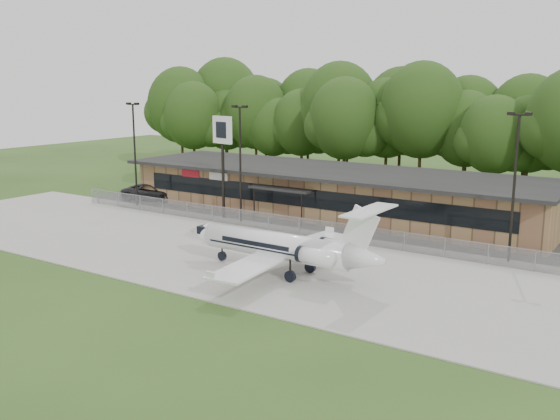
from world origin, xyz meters
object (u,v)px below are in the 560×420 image
Objects in this scene: business_jet at (283,247)px; pole_sign at (222,141)px; terminal at (332,191)px; suv at (154,192)px.

pole_sign is (-13.79, 11.22, 5.23)m from business_jet.
business_jet is at bearing -70.20° from terminal.
suv is (-18.85, -4.28, -1.27)m from terminal.
business_jet is at bearing -138.16° from suv.
business_jet is at bearing -26.17° from pole_sign.
suv is (-25.46, 14.09, -0.92)m from business_jet.
business_jet is 29.12m from suv.
suv is at bearing 151.87° from business_jet.
terminal is 11.24m from pole_sign.
pole_sign reaches higher than terminal.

